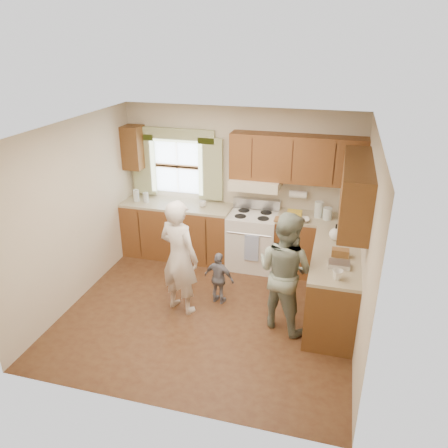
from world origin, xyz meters
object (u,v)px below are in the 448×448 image
(stove, at_px, (253,239))
(woman_left, at_px, (179,257))
(child, at_px, (219,278))
(woman_right, at_px, (285,271))

(stove, bearing_deg, woman_left, -115.22)
(woman_left, bearing_deg, child, -128.78)
(woman_right, xyz_separation_m, child, (-0.93, 0.28, -0.40))
(stove, xyz_separation_m, woman_left, (-0.69, -1.47, 0.33))
(woman_left, height_order, woman_right, woman_left)
(stove, xyz_separation_m, child, (-0.23, -1.18, -0.08))
(woman_right, bearing_deg, stove, -38.10)
(woman_right, bearing_deg, woman_left, 26.82)
(child, bearing_deg, stove, -88.05)
(woman_left, xyz_separation_m, woman_right, (1.39, 0.01, -0.01))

